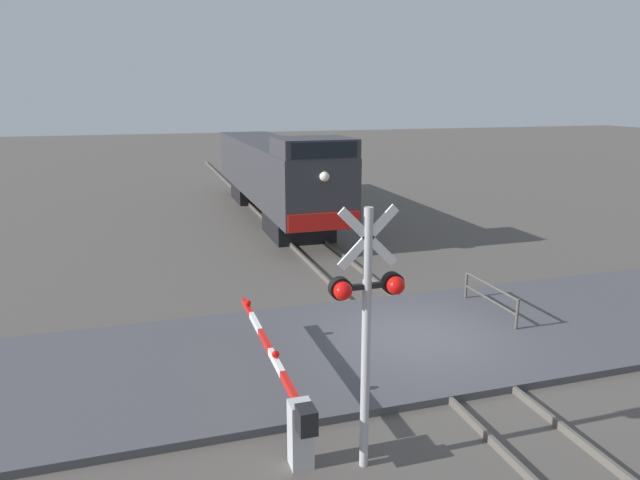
# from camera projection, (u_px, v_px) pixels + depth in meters

# --- Properties ---
(ground_plane) EXTENTS (160.00, 160.00, 0.00)m
(ground_plane) POSITION_uv_depth(u_px,v_px,m) (418.00, 342.00, 14.02)
(ground_plane) COLOR #514C47
(rail_track_left) EXTENTS (0.08, 80.00, 0.15)m
(rail_track_left) POSITION_uv_depth(u_px,v_px,m) (391.00, 342.00, 13.80)
(rail_track_left) COLOR #59544C
(rail_track_left) RESTS_ON ground_plane
(rail_track_right) EXTENTS (0.08, 80.00, 0.15)m
(rail_track_right) POSITION_uv_depth(u_px,v_px,m) (445.00, 335.00, 14.21)
(rail_track_right) COLOR #59544C
(rail_track_right) RESTS_ON ground_plane
(road_surface) EXTENTS (36.00, 5.64, 0.16)m
(road_surface) POSITION_uv_depth(u_px,v_px,m) (418.00, 339.00, 14.00)
(road_surface) COLOR #47474C
(road_surface) RESTS_ON ground_plane
(locomotive) EXTENTS (2.83, 16.53, 4.29)m
(locomotive) POSITION_uv_depth(u_px,v_px,m) (275.00, 172.00, 27.82)
(locomotive) COLOR black
(locomotive) RESTS_ON ground_plane
(crossing_signal) EXTENTS (1.18, 0.33, 4.28)m
(crossing_signal) POSITION_uv_depth(u_px,v_px,m) (367.00, 310.00, 8.69)
(crossing_signal) COLOR #ADADB2
(crossing_signal) RESTS_ON ground_plane
(crossing_gate) EXTENTS (0.36, 5.69, 1.23)m
(crossing_gate) POSITION_uv_depth(u_px,v_px,m) (289.00, 400.00, 9.85)
(crossing_gate) COLOR silver
(crossing_gate) RESTS_ON ground_plane
(guard_railing) EXTENTS (0.08, 2.45, 0.95)m
(guard_railing) POSITION_uv_depth(u_px,v_px,m) (490.00, 296.00, 15.37)
(guard_railing) COLOR #4C4742
(guard_railing) RESTS_ON ground_plane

